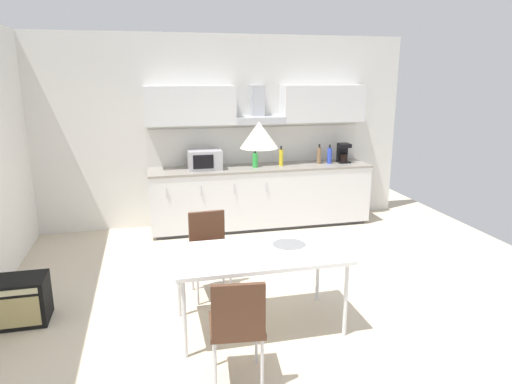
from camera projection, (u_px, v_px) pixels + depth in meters
name	position (u px, v px, depth m)	size (l,w,h in m)	color
ground_plane	(254.00, 310.00, 4.53)	(7.63, 8.53, 0.02)	beige
wall_back	(210.00, 132.00, 6.90)	(6.10, 0.10, 2.84)	silver
kitchen_counter	(261.00, 196.00, 6.94)	(3.32, 0.68, 0.93)	#333333
backsplash_tile	(256.00, 145.00, 7.05)	(3.30, 0.02, 0.55)	silver
upper_wall_cabinets	(259.00, 105.00, 6.75)	(3.30, 0.40, 0.55)	silver
microwave	(205.00, 160.00, 6.60)	(0.48, 0.35, 0.28)	#ADADB2
coffee_maker	(343.00, 153.00, 7.11)	(0.18, 0.19, 0.30)	black
bottle_blue	(329.00, 155.00, 7.03)	(0.07, 0.07, 0.29)	blue
bottle_yellow	(281.00, 157.00, 6.85)	(0.07, 0.07, 0.30)	yellow
bottle_green	(255.00, 160.00, 6.73)	(0.08, 0.08, 0.26)	green
bottle_brown	(319.00, 155.00, 7.01)	(0.07, 0.07, 0.30)	brown
dining_table	(259.00, 257.00, 4.07)	(1.52, 0.80, 0.73)	white
chair_near_left	(237.00, 321.00, 3.30)	(0.44, 0.44, 0.87)	#4C2D1E
chair_far_left	(209.00, 245.00, 4.76)	(0.42, 0.42, 0.87)	#4C2D1E
guitar_amp	(18.00, 301.00, 4.24)	(0.52, 0.37, 0.44)	black
pendant_lamp	(259.00, 135.00, 3.80)	(0.32, 0.32, 0.22)	silver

